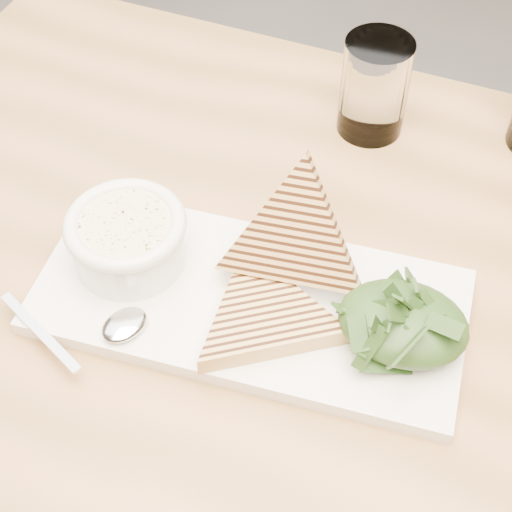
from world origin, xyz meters
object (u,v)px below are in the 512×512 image
(soup_bowl, at_px, (129,244))
(glass_near, at_px, (374,87))
(table_top, at_px, (326,311))
(platter, at_px, (250,302))

(soup_bowl, xyz_separation_m, glass_near, (0.17, 0.27, 0.02))
(table_top, xyz_separation_m, glass_near, (-0.01, 0.25, 0.08))
(soup_bowl, distance_m, glass_near, 0.32)
(soup_bowl, bearing_deg, glass_near, 56.96)
(table_top, xyz_separation_m, soup_bowl, (-0.18, -0.02, 0.06))
(platter, height_order, glass_near, glass_near)
(platter, bearing_deg, soup_bowl, 175.06)
(soup_bowl, bearing_deg, platter, -4.94)
(soup_bowl, relative_size, glass_near, 0.93)
(table_top, height_order, platter, platter)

